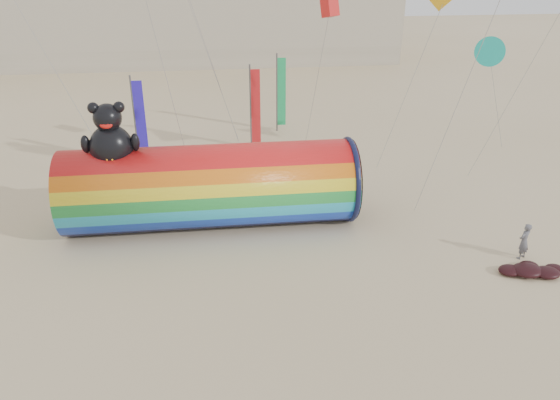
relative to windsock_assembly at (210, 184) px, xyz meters
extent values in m
plane|color=#CCB58C|center=(2.22, -4.47, -1.95)|extent=(160.00, 160.00, 0.00)
cylinder|color=red|center=(0.01, 0.00, -0.10)|extent=(12.70, 3.70, 3.70)
torus|color=#0F1438|center=(6.24, 0.00, -0.10)|extent=(0.25, 3.88, 3.88)
cylinder|color=black|center=(6.38, 0.00, -0.10)|extent=(0.06, 3.67, 3.67)
ellipsoid|color=black|center=(-4.01, 0.00, 1.91)|extent=(1.81, 1.62, 1.90)
ellipsoid|color=#FBA41A|center=(-4.01, -0.58, 1.81)|extent=(0.93, 0.41, 0.81)
sphere|color=black|center=(-4.01, 0.00, 3.18)|extent=(1.16, 1.16, 1.16)
sphere|color=black|center=(-4.52, 0.00, 3.61)|extent=(0.47, 0.47, 0.47)
sphere|color=black|center=(-3.50, 0.00, 3.61)|extent=(0.47, 0.47, 0.47)
ellipsoid|color=red|center=(-4.01, -0.48, 3.02)|extent=(0.51, 0.19, 0.33)
ellipsoid|color=black|center=(-5.01, -0.10, 2.12)|extent=(0.38, 0.38, 0.76)
ellipsoid|color=black|center=(-3.00, -0.10, 2.12)|extent=(0.38, 0.38, 0.76)
imported|color=#595A61|center=(12.38, -4.62, -1.18)|extent=(0.67, 0.60, 1.55)
ellipsoid|color=#32090C|center=(11.94, -5.83, -1.75)|extent=(1.17, 0.99, 0.41)
ellipsoid|color=#32090C|center=(12.64, -6.03, -1.78)|extent=(0.99, 0.84, 0.34)
ellipsoid|color=#32090C|center=(11.34, -5.68, -1.79)|extent=(0.91, 0.77, 0.32)
ellipsoid|color=#32090C|center=(12.24, -5.43, -1.81)|extent=(0.78, 0.66, 0.27)
ellipsoid|color=#32090C|center=(13.14, -5.73, -1.82)|extent=(0.73, 0.62, 0.25)
cylinder|color=#59595E|center=(-4.04, 7.72, 0.65)|extent=(0.10, 0.10, 5.20)
cube|color=#2C1BCD|center=(-3.73, 7.72, 0.70)|extent=(0.56, 0.06, 4.50)
cylinder|color=#59595E|center=(2.56, 9.87, 0.65)|extent=(0.10, 0.10, 5.20)
cube|color=red|center=(2.87, 9.87, 0.70)|extent=(0.56, 0.06, 4.50)
cylinder|color=#59595E|center=(4.57, 13.22, 0.65)|extent=(0.10, 0.10, 5.20)
cube|color=#19A65A|center=(4.88, 13.22, 0.70)|extent=(0.56, 0.06, 4.50)
cone|color=#19CBBE|center=(15.08, 5.56, 4.55)|extent=(1.55, 1.55, 1.40)
cube|color=red|center=(6.11, 4.81, 6.92)|extent=(0.63, 0.63, 1.01)
camera|label=1|loc=(0.27, -22.28, 9.60)|focal=35.00mm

